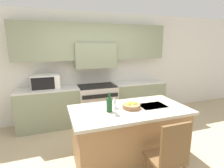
# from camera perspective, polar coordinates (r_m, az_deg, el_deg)

# --- Properties ---
(ground_plane) EXTENTS (10.00, 10.00, 0.00)m
(ground_plane) POSITION_cam_1_polar(r_m,az_deg,el_deg) (3.23, 3.63, -23.58)
(ground_plane) COLOR tan
(back_cabinetry) EXTENTS (10.00, 0.46, 2.70)m
(back_cabinetry) POSITION_cam_1_polar(r_m,az_deg,el_deg) (4.50, -6.01, 8.74)
(back_cabinetry) COLOR silver
(back_cabinetry) RESTS_ON ground_plane
(back_counter) EXTENTS (3.68, 0.62, 0.93)m
(back_counter) POSITION_cam_1_polar(r_m,az_deg,el_deg) (4.49, -4.94, -6.06)
(back_counter) COLOR gray
(back_counter) RESTS_ON ground_plane
(range_stove) EXTENTS (0.93, 0.70, 0.92)m
(range_stove) POSITION_cam_1_polar(r_m,az_deg,el_deg) (4.47, -4.87, -6.25)
(range_stove) COLOR beige
(range_stove) RESTS_ON ground_plane
(microwave) EXTENTS (0.60, 0.43, 0.33)m
(microwave) POSITION_cam_1_polar(r_m,az_deg,el_deg) (4.20, -20.76, 0.74)
(microwave) COLOR silver
(microwave) RESTS_ON back_counter
(kitchen_island) EXTENTS (1.86, 0.97, 0.92)m
(kitchen_island) POSITION_cam_1_polar(r_m,az_deg,el_deg) (3.01, 5.62, -16.11)
(kitchen_island) COLOR olive
(kitchen_island) RESTS_ON ground_plane
(island_chair) EXTENTS (0.42, 0.40, 1.04)m
(island_chair) POSITION_cam_1_polar(r_m,az_deg,el_deg) (2.42, 18.10, -21.20)
(island_chair) COLOR brown
(island_chair) RESTS_ON ground_plane
(wine_bottle) EXTENTS (0.09, 0.09, 0.30)m
(wine_bottle) POSITION_cam_1_polar(r_m,az_deg,el_deg) (2.64, -0.88, -6.68)
(wine_bottle) COLOR #194723
(wine_bottle) RESTS_ON kitchen_island
(wine_glass_near) EXTENTS (0.08, 0.08, 0.19)m
(wine_glass_near) POSITION_cam_1_polar(r_m,az_deg,el_deg) (2.51, 1.11, -7.32)
(wine_glass_near) COLOR white
(wine_glass_near) RESTS_ON kitchen_island
(wine_glass_far) EXTENTS (0.08, 0.08, 0.19)m
(wine_glass_far) POSITION_cam_1_polar(r_m,az_deg,el_deg) (2.80, 0.83, -5.21)
(wine_glass_far) COLOR white
(wine_glass_far) RESTS_ON kitchen_island
(fruit_bowl) EXTENTS (0.29, 0.29, 0.11)m
(fruit_bowl) POSITION_cam_1_polar(r_m,az_deg,el_deg) (2.82, 6.29, -7.06)
(fruit_bowl) COLOR #996B47
(fruit_bowl) RESTS_ON kitchen_island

